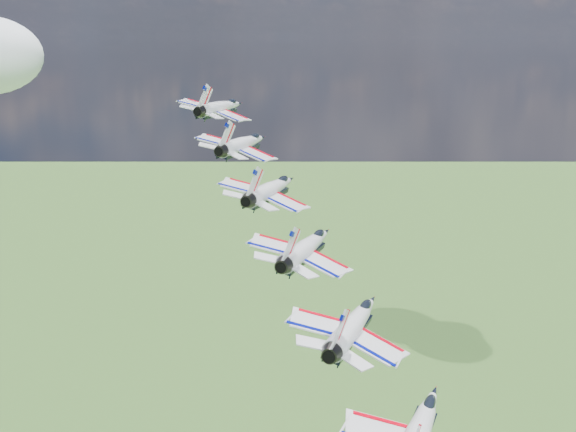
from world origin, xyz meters
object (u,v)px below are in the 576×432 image
at_px(jet_2, 271,189).
at_px(jet_4, 354,324).
at_px(jet_0, 221,107).
at_px(jet_3, 307,247).
at_px(jet_5, 419,430).
at_px(jet_1, 243,144).

distance_m(jet_2, jet_4, 22.15).
xyz_separation_m(jet_0, jet_4, (29.23, -30.73, -12.81)).
xyz_separation_m(jet_2, jet_3, (7.31, -7.68, -3.20)).
bearing_deg(jet_5, jet_4, 129.59).
distance_m(jet_2, jet_3, 11.08).
bearing_deg(jet_0, jet_5, -50.41).
height_order(jet_0, jet_2, jet_0).
height_order(jet_1, jet_2, jet_1).
bearing_deg(jet_4, jet_3, 129.59).
xyz_separation_m(jet_1, jet_3, (14.61, -15.37, -6.40)).
relative_size(jet_3, jet_4, 1.00).
relative_size(jet_0, jet_2, 1.00).
height_order(jet_0, jet_4, jet_0).
relative_size(jet_0, jet_5, 1.00).
xyz_separation_m(jet_3, jet_4, (7.31, -7.68, -3.20)).
distance_m(jet_4, jet_5, 11.08).
distance_m(jet_0, jet_5, 55.38).
bearing_deg(jet_4, jet_0, 129.59).
bearing_deg(jet_1, jet_2, -50.41).
bearing_deg(jet_0, jet_1, -50.41).
bearing_deg(jet_4, jet_1, 129.59).
bearing_deg(jet_3, jet_5, -50.41).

